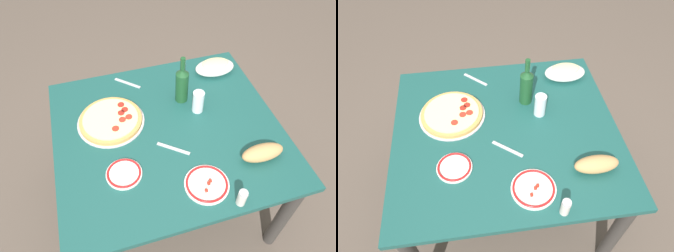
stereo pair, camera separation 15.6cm
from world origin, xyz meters
The scene contains 12 objects.
ground_plane centered at (0.00, 0.00, 0.00)m, with size 8.00×8.00×0.00m, color brown.
dining_table centered at (0.00, 0.00, 0.59)m, with size 1.15×1.05×0.70m.
pepperoni_pizza centered at (-0.27, 0.14, 0.72)m, with size 0.35×0.35×0.03m.
baked_pasta_dish centered at (0.40, 0.36, 0.74)m, with size 0.24×0.15×0.08m.
wine_bottle centered at (0.14, 0.19, 0.81)m, with size 0.07×0.07×0.28m.
water_glass centered at (0.19, 0.09, 0.77)m, with size 0.06×0.06×0.13m, color silver.
side_plate_near centered at (0.07, -0.36, 0.71)m, with size 0.20×0.20×0.02m.
side_plate_far centered at (-0.27, -0.20, 0.71)m, with size 0.17×0.17×0.02m.
bread_loaf centered at (0.37, -0.29, 0.74)m, with size 0.21×0.09×0.08m, color tan.
spice_shaker centered at (0.18, -0.48, 0.75)m, with size 0.04×0.04×0.09m.
fork_left centered at (-0.13, 0.41, 0.71)m, with size 0.17×0.02×0.01m, color #B7B7BC.
fork_right centered at (-0.01, -0.12, 0.71)m, with size 0.17×0.02×0.01m, color #B7B7BC.
Camera 1 is at (-0.29, -0.98, 1.91)m, focal length 33.03 mm.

